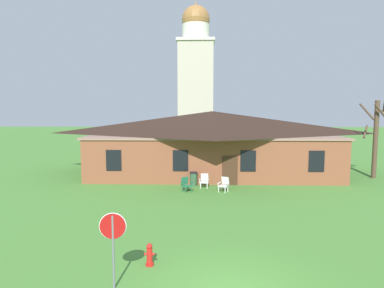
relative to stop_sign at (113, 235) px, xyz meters
name	(u,v)px	position (x,y,z in m)	size (l,w,h in m)	color
brick_building	(212,141)	(3.50, 19.06, 1.03)	(20.02, 10.40, 5.27)	brown
dome_tower	(196,81)	(1.73, 38.07, 7.87)	(5.18, 5.18, 20.71)	#BCB29E
stop_sign	(113,235)	(0.00, 0.00, 0.00)	(0.80, 0.11, 2.33)	slate
lawn_chair_by_porch	(186,184)	(1.58, 12.07, -1.16)	(0.84, 0.87, 0.96)	#28704C
lawn_chair_near_door	(204,180)	(2.80, 13.27, -1.16)	(0.69, 0.72, 0.96)	white
lawn_chair_left_end	(224,184)	(4.09, 12.13, -1.16)	(0.82, 0.85, 0.96)	white
bare_tree_beside_building	(375,135)	(16.18, 16.90, 1.79)	(1.86, 2.13, 6.86)	brown
fire_hydrant	(150,255)	(0.83, 1.51, -1.28)	(0.36, 0.28, 0.79)	red
trash_bin	(194,179)	(2.04, 13.77, -1.16)	(0.56, 0.56, 0.98)	#335638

